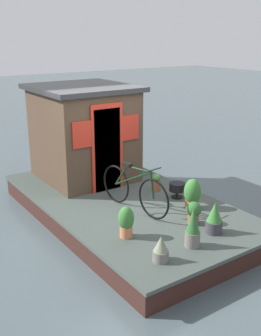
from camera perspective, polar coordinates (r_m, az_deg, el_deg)
name	(u,v)px	position (r m, az deg, el deg)	size (l,w,h in m)	color
ground_plane	(125,219)	(8.23, -0.79, -7.06)	(60.00, 60.00, 0.00)	#4C5B60
houseboat_deck	(125,209)	(8.14, -0.80, -5.72)	(5.42, 2.98, 0.42)	#424C47
houseboat_cabin	(84,132)	(9.06, -6.48, 4.94)	(2.12, 2.01, 2.05)	#4C3828
bicycle	(134,189)	(7.45, 0.46, -2.97)	(1.74, 0.50, 0.88)	black
potted_plant_succulent	(193,228)	(6.31, 8.66, -8.24)	(0.23, 0.23, 0.64)	slate
potted_plant_mint	(192,194)	(7.65, 8.59, -3.56)	(0.31, 0.31, 0.57)	#B2603D
potted_plant_thyme	(161,249)	(5.93, 4.24, -11.22)	(0.23, 0.23, 0.39)	slate
potted_plant_geranium	(194,212)	(7.08, 8.78, -6.01)	(0.26, 0.26, 0.39)	#935138
potted_plant_rosemary	(156,182)	(8.44, 3.56, -1.97)	(0.18, 0.18, 0.37)	#935138
potted_plant_fern	(214,218)	(6.81, 11.58, -6.88)	(0.28, 0.28, 0.53)	#38383D
potted_plant_ivy	(126,221)	(6.53, -0.61, -7.43)	(0.25, 0.25, 0.52)	#C6754C
charcoal_grill	(177,188)	(8.13, 6.52, -2.71)	(0.32, 0.32, 0.30)	black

